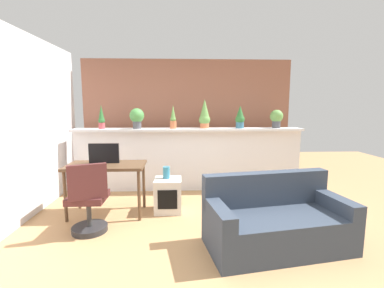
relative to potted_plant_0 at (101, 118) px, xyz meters
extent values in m
plane|color=tan|center=(1.57, -1.95, -1.36)|extent=(12.00, 12.00, 0.00)
cube|color=silver|center=(1.57, 0.05, -0.80)|extent=(4.18, 0.16, 1.13)
cube|color=silver|center=(1.57, 0.01, -0.21)|extent=(4.18, 0.36, 0.04)
cube|color=#935B47|center=(1.57, 0.65, -0.11)|extent=(4.18, 0.10, 2.50)
cube|color=silver|center=(-0.77, -1.55, -0.06)|extent=(0.12, 4.40, 2.60)
cylinder|color=#B7474C|center=(0.00, 0.00, -0.14)|extent=(0.11, 0.11, 0.11)
sphere|color=#2D7033|center=(0.00, 0.00, -0.05)|extent=(0.11, 0.11, 0.11)
cone|color=#2D7033|center=(0.00, 0.00, 0.11)|extent=(0.10, 0.10, 0.26)
cylinder|color=#4C4C51|center=(0.63, -0.01, -0.12)|extent=(0.15, 0.15, 0.14)
sphere|color=#4C9347|center=(0.63, -0.01, 0.04)|extent=(0.26, 0.26, 0.26)
cylinder|color=#C66B42|center=(1.29, -0.02, -0.12)|extent=(0.12, 0.12, 0.14)
sphere|color=#669E4C|center=(1.29, -0.02, -0.02)|extent=(0.10, 0.10, 0.10)
cone|color=#669E4C|center=(1.29, -0.02, 0.12)|extent=(0.09, 0.09, 0.24)
cylinder|color=#C66B42|center=(1.87, 0.04, -0.15)|extent=(0.16, 0.16, 0.09)
sphere|color=#669E4C|center=(1.87, 0.04, -0.04)|extent=(0.21, 0.21, 0.21)
cone|color=#669E4C|center=(1.87, 0.04, 0.17)|extent=(0.18, 0.18, 0.34)
cylinder|color=#386B84|center=(2.52, 0.00, -0.14)|extent=(0.15, 0.15, 0.11)
sphere|color=#2D7033|center=(2.52, 0.00, -0.03)|extent=(0.17, 0.17, 0.17)
cone|color=#2D7033|center=(2.52, 0.00, 0.11)|extent=(0.14, 0.14, 0.22)
cylinder|color=#4C4C51|center=(3.21, 0.04, -0.13)|extent=(0.15, 0.15, 0.13)
sphere|color=#669E4C|center=(3.21, 0.04, 0.02)|extent=(0.24, 0.24, 0.24)
cylinder|color=brown|center=(-0.16, -1.34, -1.01)|extent=(0.04, 0.04, 0.71)
cylinder|color=brown|center=(0.84, -1.34, -1.01)|extent=(0.04, 0.04, 0.71)
cylinder|color=brown|center=(-0.16, -0.84, -1.01)|extent=(0.04, 0.04, 0.71)
cylinder|color=brown|center=(0.84, -0.84, -1.01)|extent=(0.04, 0.04, 0.71)
cube|color=brown|center=(0.34, -1.09, -0.63)|extent=(1.10, 0.60, 0.04)
cube|color=black|center=(0.30, -1.01, -0.47)|extent=(0.43, 0.04, 0.29)
cylinder|color=#262628|center=(0.25, -1.64, -1.33)|extent=(0.44, 0.44, 0.07)
cylinder|color=#333333|center=(0.25, -1.64, -1.12)|extent=(0.06, 0.06, 0.34)
cube|color=#4C2323|center=(0.25, -1.64, -0.91)|extent=(0.44, 0.44, 0.08)
cube|color=#4C2323|center=(0.32, -1.82, -0.66)|extent=(0.44, 0.22, 0.42)
cube|color=silver|center=(1.22, -1.01, -1.11)|extent=(0.40, 0.40, 0.50)
cube|color=black|center=(1.22, -1.20, -1.11)|extent=(0.28, 0.04, 0.28)
cylinder|color=teal|center=(1.20, -0.97, -0.77)|extent=(0.10, 0.10, 0.18)
cube|color=#333D4C|center=(2.49, -2.15, -1.16)|extent=(1.67, 1.01, 0.40)
cube|color=#333D4C|center=(2.44, -1.85, -0.76)|extent=(1.56, 0.42, 0.40)
cube|color=#333D4C|center=(1.80, -2.27, -0.88)|extent=(0.29, 0.78, 0.16)
cube|color=#333D4C|center=(3.18, -2.03, -0.88)|extent=(0.29, 0.78, 0.16)
camera|label=1|loc=(1.41, -4.97, 0.23)|focal=25.46mm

